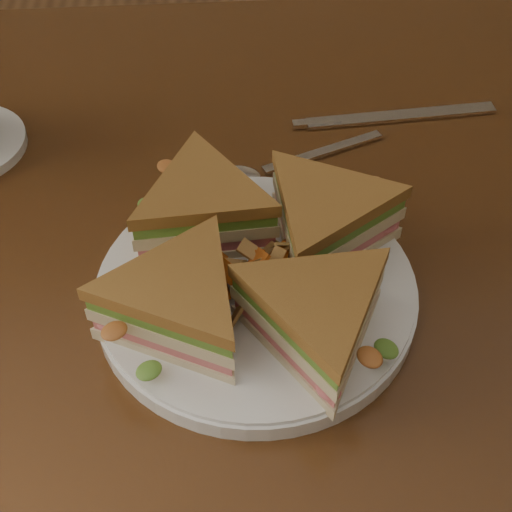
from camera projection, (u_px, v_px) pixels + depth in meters
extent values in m
cube|color=#311A0B|center=(306.00, 233.00, 0.66)|extent=(1.20, 0.80, 0.04)
cylinder|color=silver|center=(256.00, 291.00, 0.57)|extent=(0.26, 0.26, 0.02)
cube|color=silver|center=(323.00, 153.00, 0.70)|extent=(0.12, 0.06, 0.00)
ellipsoid|color=silver|center=(235.00, 178.00, 0.67)|extent=(0.05, 0.03, 0.01)
cube|color=silver|center=(401.00, 116.00, 0.74)|extent=(0.20, 0.03, 0.00)
cube|color=silver|center=(317.00, 124.00, 0.73)|extent=(0.05, 0.01, 0.00)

